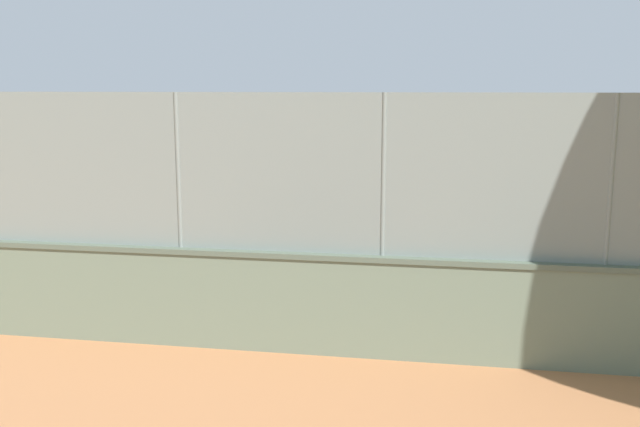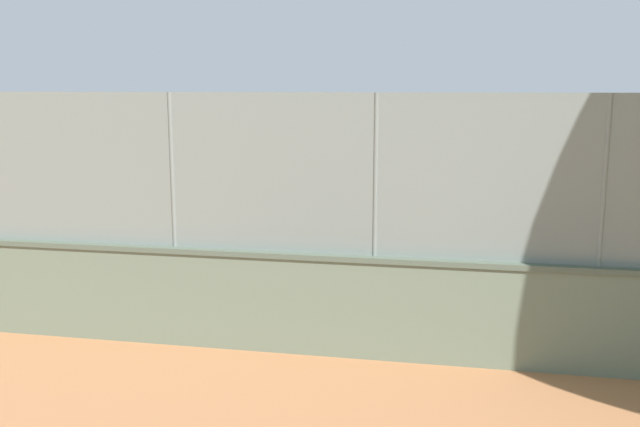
{
  "view_description": "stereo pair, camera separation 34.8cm",
  "coord_description": "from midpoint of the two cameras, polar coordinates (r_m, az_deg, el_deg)",
  "views": [
    {
      "loc": [
        0.4,
        23.96,
        3.99
      ],
      "look_at": [
        2.67,
        9.31,
        1.29
      ],
      "focal_mm": 39.43,
      "sensor_mm": 36.0,
      "label": 1
    },
    {
      "loc": [
        0.05,
        23.9,
        3.99
      ],
      "look_at": [
        2.67,
        9.31,
        1.29
      ],
      "focal_mm": 39.43,
      "sensor_mm": 36.0,
      "label": 2
    }
  ],
  "objects": [
    {
      "name": "player_baseline_waiting",
      "position": [
        16.92,
        -0.71,
        -0.07
      ],
      "size": [
        0.74,
        1.2,
        1.6
      ],
      "color": "navy",
      "rests_on": "ground_plane"
    },
    {
      "name": "perimeter_wall",
      "position": [
        10.52,
        4.05,
        -7.47
      ],
      "size": [
        31.58,
        0.95,
        1.55
      ],
      "color": "slate",
      "rests_on": "ground_plane"
    },
    {
      "name": "fence_panel_on_wall",
      "position": [
        10.1,
        4.19,
        3.1
      ],
      "size": [
        31.01,
        0.64,
        2.35
      ],
      "color": "gray",
      "rests_on": "perimeter_wall"
    },
    {
      "name": "sports_ball",
      "position": [
        16.12,
        -5.96,
        -3.65
      ],
      "size": [
        0.24,
        0.24,
        0.24
      ],
      "primitive_type": "sphere",
      "color": "white",
      "rests_on": "ground_plane"
    },
    {
      "name": "ground_plane",
      "position": [
        24.26,
        9.23,
        0.71
      ],
      "size": [
        260.0,
        260.0,
        0.0
      ],
      "primitive_type": "plane",
      "color": "#B27247"
    },
    {
      "name": "player_foreground_swinging",
      "position": [
        18.59,
        -2.21,
        0.91
      ],
      "size": [
        1.24,
        0.72,
        1.62
      ],
      "color": "#B2B2B2",
      "rests_on": "ground_plane"
    }
  ]
}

